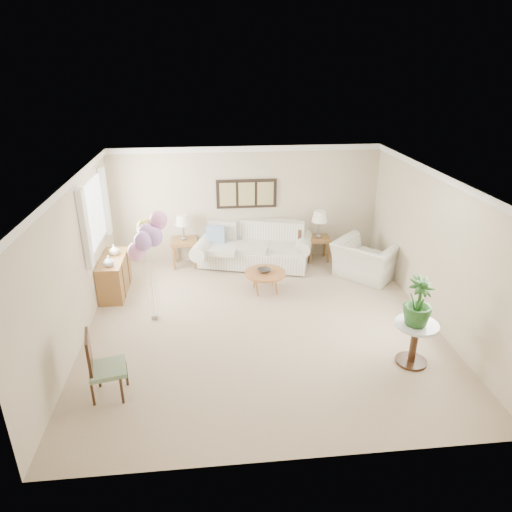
{
  "coord_description": "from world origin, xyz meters",
  "views": [
    {
      "loc": [
        -0.82,
        -6.87,
        4.27
      ],
      "look_at": [
        -0.04,
        0.6,
        1.05
      ],
      "focal_mm": 32.0,
      "sensor_mm": 36.0,
      "label": 1
    }
  ],
  "objects_px": {
    "armchair": "(365,260)",
    "balloon_cluster": "(147,236)",
    "sofa": "(254,248)",
    "accent_chair": "(102,365)",
    "coffee_table": "(265,274)"
  },
  "relations": [
    {
      "from": "sofa",
      "to": "armchair",
      "type": "distance_m",
      "value": 2.46
    },
    {
      "from": "sofa",
      "to": "balloon_cluster",
      "type": "relative_size",
      "value": 1.44
    },
    {
      "from": "sofa",
      "to": "accent_chair",
      "type": "xyz_separation_m",
      "value": [
        -2.48,
        -4.21,
        0.13
      ]
    },
    {
      "from": "coffee_table",
      "to": "accent_chair",
      "type": "bearing_deg",
      "value": -131.97
    },
    {
      "from": "accent_chair",
      "to": "armchair",
      "type": "bearing_deg",
      "value": 34.71
    },
    {
      "from": "armchair",
      "to": "balloon_cluster",
      "type": "bearing_deg",
      "value": 62.42
    },
    {
      "from": "sofa",
      "to": "accent_chair",
      "type": "relative_size",
      "value": 2.93
    },
    {
      "from": "sofa",
      "to": "balloon_cluster",
      "type": "distance_m",
      "value": 3.22
    },
    {
      "from": "armchair",
      "to": "accent_chair",
      "type": "relative_size",
      "value": 1.24
    },
    {
      "from": "coffee_table",
      "to": "balloon_cluster",
      "type": "relative_size",
      "value": 0.41
    },
    {
      "from": "accent_chair",
      "to": "balloon_cluster",
      "type": "bearing_deg",
      "value": 76.38
    },
    {
      "from": "sofa",
      "to": "coffee_table",
      "type": "xyz_separation_m",
      "value": [
        0.1,
        -1.34,
        -0.0
      ]
    },
    {
      "from": "sofa",
      "to": "accent_chair",
      "type": "bearing_deg",
      "value": -120.52
    },
    {
      "from": "coffee_table",
      "to": "balloon_cluster",
      "type": "height_order",
      "value": "balloon_cluster"
    },
    {
      "from": "sofa",
      "to": "armchair",
      "type": "bearing_deg",
      "value": -21.6
    }
  ]
}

